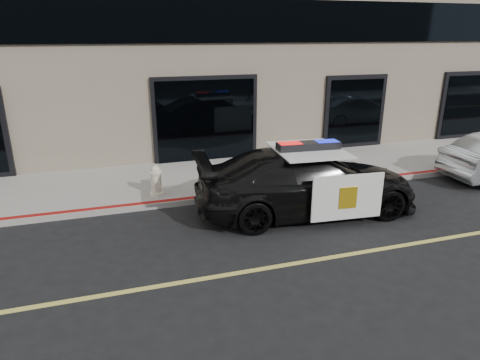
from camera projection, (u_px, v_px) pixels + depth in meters
name	position (u px, v px, depth m)	size (l,w,h in m)	color
ground	(338.00, 256.00, 8.38)	(120.00, 120.00, 0.00)	black
sidewalk_n	(252.00, 173.00, 13.09)	(60.00, 3.50, 0.15)	gray
police_car	(307.00, 181.00, 10.23)	(3.00, 5.69, 1.75)	black
fire_hydrant	(156.00, 181.00, 11.01)	(0.37, 0.51, 0.81)	#F6E5CE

